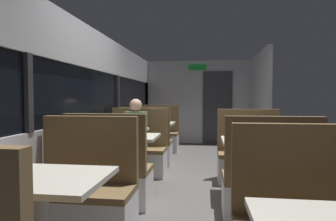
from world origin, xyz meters
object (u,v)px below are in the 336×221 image
bench_mid_window_facing_entry (137,155)px  bench_far_window_facing_end (147,147)px  dining_table_mid_window (126,143)px  bench_mid_window_facing_end (110,178)px  bench_far_window_facing_entry (158,137)px  bench_rear_aisle_facing_end (269,189)px  dining_table_far_window (153,127)px  seated_passenger (136,143)px  dining_table_rear_aisle (258,148)px  bench_rear_aisle_facing_entry (249,160)px  bench_near_window_facing_entry (84,199)px  coffee_cup_primary (129,131)px  dining_table_near_window (41,190)px

bench_mid_window_facing_entry → bench_far_window_facing_end: size_ratio=1.00×
dining_table_mid_window → bench_mid_window_facing_end: size_ratio=0.82×
bench_mid_window_facing_end → bench_far_window_facing_entry: size_ratio=1.00×
bench_mid_window_facing_end → bench_mid_window_facing_entry: same height
bench_far_window_facing_end → bench_rear_aisle_facing_end: bearing=-52.6°
bench_mid_window_facing_entry → bench_rear_aisle_facing_end: size_ratio=1.00×
dining_table_far_window → seated_passenger: 1.52m
dining_table_mid_window → bench_rear_aisle_facing_end: bearing=-26.7°
bench_mid_window_facing_end → bench_rear_aisle_facing_end: size_ratio=1.00×
dining_table_far_window → bench_far_window_facing_entry: bench_far_window_facing_entry is taller
dining_table_rear_aisle → bench_rear_aisle_facing_end: bench_rear_aisle_facing_end is taller
bench_mid_window_facing_end → dining_table_rear_aisle: 1.88m
bench_rear_aisle_facing_entry → dining_table_rear_aisle: bearing=-90.0°
dining_table_far_window → bench_near_window_facing_entry: bearing=-90.0°
bench_near_window_facing_entry → coffee_cup_primary: bench_near_window_facing_entry is taller
dining_table_mid_window → bench_mid_window_facing_entry: 0.77m
bench_rear_aisle_facing_end → seated_passenger: seated_passenger is taller
bench_near_window_facing_entry → dining_table_mid_window: 1.48m
bench_mid_window_facing_entry → coffee_cup_primary: bench_mid_window_facing_entry is taller
dining_table_mid_window → bench_mid_window_facing_entry: (0.00, 0.70, -0.31)m
dining_table_far_window → coffee_cup_primary: 1.99m
seated_passenger → dining_table_mid_window: bearing=-90.0°
bench_near_window_facing_entry → bench_rear_aisle_facing_entry: size_ratio=1.00×
dining_table_rear_aisle → coffee_cup_primary: bearing=168.6°
seated_passenger → bench_rear_aisle_facing_end: bearing=-40.5°
bench_far_window_facing_entry → bench_mid_window_facing_entry: bearing=-90.0°
bench_rear_aisle_facing_entry → bench_rear_aisle_facing_end: bearing=-90.0°
bench_far_window_facing_entry → seated_passenger: seated_passenger is taller
dining_table_mid_window → bench_mid_window_facing_end: (0.00, -0.70, -0.31)m
dining_table_far_window → bench_mid_window_facing_entry: bearing=-90.0°
dining_table_rear_aisle → bench_mid_window_facing_end: bearing=-164.4°
bench_near_window_facing_entry → bench_mid_window_facing_end: bearing=90.0°
seated_passenger → dining_table_far_window: bearing=90.0°
dining_table_near_window → coffee_cup_primary: 2.31m
bench_far_window_facing_entry → dining_table_rear_aisle: bench_far_window_facing_entry is taller
dining_table_far_window → bench_far_window_facing_entry: 0.77m
dining_table_near_window → bench_mid_window_facing_entry: bearing=90.0°
dining_table_mid_window → bench_rear_aisle_facing_entry: bearing=15.6°
bench_far_window_facing_end → bench_rear_aisle_facing_entry: same height
bench_mid_window_facing_end → seated_passenger: bearing=90.0°
seated_passenger → bench_rear_aisle_facing_entry: bearing=-4.1°
bench_near_window_facing_entry → bench_far_window_facing_end: size_ratio=1.00×
bench_mid_window_facing_entry → seated_passenger: bearing=-90.0°
dining_table_mid_window → dining_table_far_window: size_ratio=1.00×
bench_near_window_facing_entry → dining_table_mid_window: (0.00, 1.44, 0.31)m
dining_table_mid_window → dining_table_far_window: (0.00, 2.14, 0.00)m
dining_table_far_window → bench_far_window_facing_entry: size_ratio=0.82×
bench_mid_window_facing_end → coffee_cup_primary: size_ratio=12.22×
bench_rear_aisle_facing_entry → seated_passenger: size_ratio=0.87×
dining_table_mid_window → bench_far_window_facing_entry: bench_far_window_facing_entry is taller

